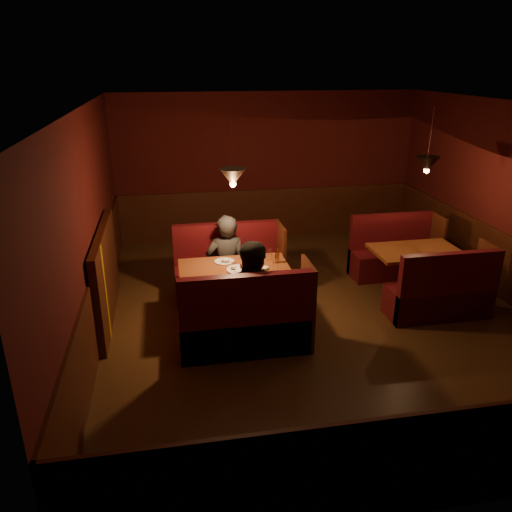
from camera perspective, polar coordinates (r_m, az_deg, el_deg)
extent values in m
cube|color=#4E2D17|center=(7.38, 6.71, -6.48)|extent=(6.00, 7.00, 0.01)
cube|color=black|center=(6.55, 7.84, 16.64)|extent=(6.00, 7.00, 0.01)
cube|color=#420F0D|center=(10.12, 1.31, 10.12)|extent=(6.00, 0.01, 2.90)
cube|color=#420F0D|center=(3.91, 22.77, -10.84)|extent=(6.00, 0.01, 2.90)
cube|color=#420F0D|center=(6.60, -18.57, 2.82)|extent=(0.01, 7.00, 2.90)
cube|color=#451F10|center=(10.33, 1.29, 4.92)|extent=(6.00, 0.04, 1.00)
cube|color=#451F10|center=(4.48, 20.76, -21.07)|extent=(6.00, 0.04, 1.00)
cube|color=#451F10|center=(6.94, -17.45, -4.61)|extent=(0.04, 7.00, 1.00)
cube|color=#451F10|center=(8.49, 26.51, -1.13)|extent=(0.04, 7.00, 1.00)
cube|color=#451F10|center=(7.23, -16.78, -2.14)|extent=(0.10, 2.20, 1.30)
cube|color=gold|center=(6.73, -16.78, -3.96)|extent=(0.01, 0.12, 1.30)
cylinder|color=#333333|center=(6.35, -2.73, 12.52)|extent=(0.01, 0.01, 0.80)
cone|color=black|center=(6.42, -2.67, 9.00)|extent=(0.34, 0.34, 0.22)
sphere|color=#FFBF72|center=(6.44, -2.65, 8.21)|extent=(0.08, 0.08, 0.08)
cylinder|color=#333333|center=(7.59, 19.35, 12.84)|extent=(0.01, 0.01, 0.80)
cone|color=black|center=(7.65, 18.98, 9.89)|extent=(0.34, 0.34, 0.22)
sphere|color=#FFBF72|center=(7.67, 18.90, 9.23)|extent=(0.08, 0.08, 0.08)
cube|color=brown|center=(6.81, -2.48, -1.53)|extent=(1.50, 0.91, 0.05)
cylinder|color=#451F10|center=(6.98, -2.43, -4.56)|extent=(0.15, 0.15, 0.75)
cylinder|color=#451F10|center=(7.14, -2.39, -7.11)|extent=(0.60, 0.60, 0.04)
cylinder|color=silver|center=(6.70, -2.09, -1.59)|extent=(0.30, 0.30, 0.02)
cube|color=black|center=(6.73, -1.42, -1.20)|extent=(0.10, 0.09, 0.04)
ellipsoid|color=silver|center=(6.69, -2.62, -1.27)|extent=(0.07, 0.07, 0.06)
cube|color=tan|center=(6.62, -1.40, -1.63)|extent=(0.08, 0.05, 0.03)
cylinder|color=silver|center=(6.57, -2.17, -1.93)|extent=(0.06, 0.13, 0.01)
cylinder|color=silver|center=(6.99, -3.65, -0.62)|extent=(0.28, 0.28, 0.02)
ellipsoid|color=beige|center=(6.94, -3.49, -0.45)|extent=(0.11, 0.11, 0.06)
cube|color=silver|center=(6.92, -3.21, -0.75)|extent=(0.21, 0.06, 0.00)
cylinder|color=white|center=(6.86, 0.17, -0.68)|extent=(0.06, 0.06, 0.09)
cylinder|color=white|center=(7.03, 1.55, 0.19)|extent=(0.08, 0.08, 0.16)
cylinder|color=white|center=(6.66, 2.22, -1.08)|extent=(0.08, 0.08, 0.16)
cylinder|color=#47230F|center=(6.93, 2.43, -0.10)|extent=(0.06, 0.06, 0.17)
cylinder|color=#47230F|center=(6.89, 2.45, 0.85)|extent=(0.03, 0.03, 0.07)
ellipsoid|color=white|center=(6.72, 1.14, -1.36)|extent=(0.12, 0.12, 0.05)
cube|color=#3B050E|center=(7.73, -3.23, -2.98)|extent=(1.61, 0.59, 0.48)
cube|color=#3B050E|center=(7.82, -3.49, -0.14)|extent=(1.61, 0.13, 1.12)
cube|color=#451F10|center=(7.74, 2.79, -0.36)|extent=(0.04, 0.59, 1.12)
cube|color=#3B050E|center=(6.36, -1.42, -8.66)|extent=(1.61, 0.59, 0.48)
cube|color=#3B050E|center=(6.01, -1.10, -7.10)|extent=(1.61, 0.13, 1.12)
cube|color=#451F10|center=(6.37, 5.93, -5.45)|extent=(0.04, 0.59, 1.12)
cube|color=brown|center=(8.00, 17.85, 0.54)|extent=(1.32, 0.84, 0.05)
cylinder|color=#451F10|center=(8.13, 17.56, -1.91)|extent=(0.14, 0.14, 0.69)
cylinder|color=#451F10|center=(8.26, 17.31, -4.00)|extent=(0.56, 0.56, 0.04)
cube|color=#3B050E|center=(8.77, 15.36, -0.84)|extent=(1.42, 0.55, 0.45)
cube|color=#3B050E|center=(8.84, 14.97, 1.46)|extent=(1.42, 0.12, 1.04)
cube|color=#451F10|center=(9.00, 19.75, 1.25)|extent=(0.04, 0.55, 1.04)
cube|color=#3B050E|center=(7.61, 19.89, -4.86)|extent=(1.42, 0.55, 0.45)
cube|color=#3B050E|center=(7.33, 20.98, -3.48)|extent=(1.42, 0.12, 1.04)
cube|color=#451F10|center=(7.88, 24.77, -2.33)|extent=(0.04, 0.55, 1.04)
imported|color=#29292A|center=(7.41, -3.46, 0.98)|extent=(0.64, 0.45, 1.70)
imported|color=black|center=(6.22, 0.05, -2.96)|extent=(0.93, 0.77, 1.72)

